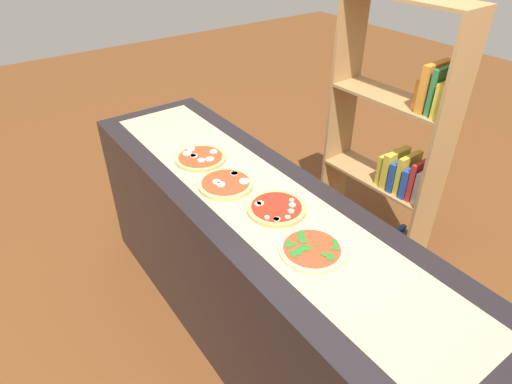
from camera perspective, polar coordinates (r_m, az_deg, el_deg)
ground_plane at (r=2.63m, az=0.00°, el=-17.56°), size 12.00×12.00×0.00m
counter at (r=2.28m, az=0.00°, el=-10.23°), size 2.40×0.65×0.94m
parchment_paper at (r=1.98m, az=0.00°, el=-0.46°), size 2.22×0.43×0.00m
pizza_mozzarella_0 at (r=2.27m, az=-7.26°, el=4.45°), size 0.26×0.26×0.02m
pizza_mozzarella_1 at (r=2.04m, az=-3.96°, el=1.05°), size 0.26×0.26×0.03m
pizza_mushroom_2 at (r=1.88m, az=2.68°, el=-2.13°), size 0.26×0.26×0.03m
pizza_spinach_3 at (r=1.69m, az=7.26°, el=-7.43°), size 0.26×0.26×0.02m
bookshelf at (r=2.79m, az=17.84°, el=4.75°), size 0.76×0.28×1.65m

